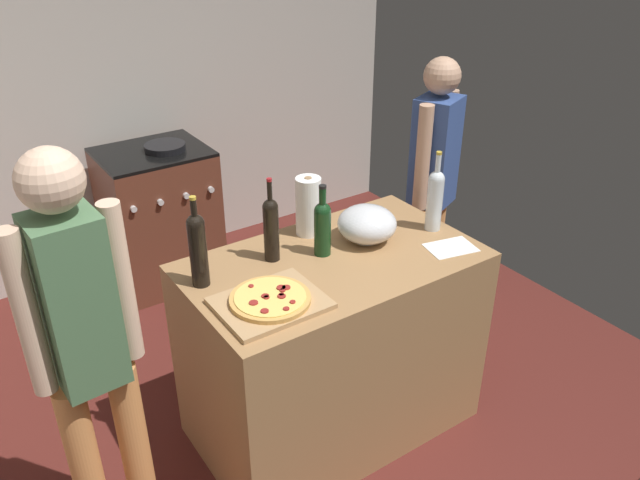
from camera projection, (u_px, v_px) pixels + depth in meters
name	position (u px, v px, depth m)	size (l,w,h in m)	color
ground_plane	(245.00, 361.00, 3.58)	(4.02, 3.45, 0.02)	#511E19
kitchen_wall_rear	(122.00, 74.00, 4.02)	(4.02, 0.10, 2.60)	#BCB7AD
counter	(332.00, 346.00, 2.94)	(1.27, 0.74, 0.93)	#9E7247
cutting_board	(270.00, 303.00, 2.41)	(0.40, 0.32, 0.02)	tan
pizza	(270.00, 299.00, 2.40)	(0.31, 0.31, 0.03)	tan
mixing_bowl	(367.00, 224.00, 2.83)	(0.26, 0.26, 0.16)	#B2B2B7
paper_towel_roll	(308.00, 206.00, 2.86)	(0.12, 0.12, 0.28)	white
wine_bottle_green	(198.00, 247.00, 2.46)	(0.07, 0.07, 0.38)	black
wine_bottle_clear	(271.00, 227.00, 2.65)	(0.07, 0.07, 0.37)	black
wine_bottle_amber	(435.00, 197.00, 2.89)	(0.07, 0.07, 0.38)	silver
wine_bottle_dark	(323.00, 225.00, 2.70)	(0.07, 0.07, 0.32)	#143819
recipe_sheet	(451.00, 248.00, 2.80)	(0.21, 0.15, 0.00)	white
stove	(160.00, 217.00, 4.13)	(0.66, 0.58, 0.95)	brown
person_in_stripes	(87.00, 347.00, 2.13)	(0.38, 0.21, 1.67)	#D88C4C
person_in_red	(433.00, 181.00, 3.48)	(0.37, 0.27, 1.59)	#D88C4C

